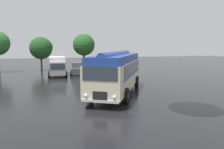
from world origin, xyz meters
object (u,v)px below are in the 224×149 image
object	(u,v)px
vintage_bus	(117,71)
car_mid_left	(98,68)
box_van	(57,66)
car_mid_right	(116,68)
car_near_left	(78,68)

from	to	relation	value
vintage_bus	car_mid_left	xyz separation A→B (m)	(1.19, 12.57, -1.05)
box_van	car_mid_right	bearing A→B (deg)	-3.83
car_near_left	car_mid_left	size ratio (longest dim) A/B	1.00
car_near_left	box_van	size ratio (longest dim) A/B	0.76
car_mid_left	box_van	size ratio (longest dim) A/B	0.76
car_mid_left	car_mid_right	xyz separation A→B (m)	(2.52, -0.38, 0.00)
vintage_bus	box_van	world-z (taller)	vintage_bus
vintage_bus	car_mid_right	size ratio (longest dim) A/B	2.29
car_mid_left	car_mid_right	size ratio (longest dim) A/B	1.00
vintage_bus	box_van	xyz separation A→B (m)	(-4.35, 12.73, -0.53)
car_mid_left	car_mid_right	bearing A→B (deg)	-8.48
vintage_bus	car_near_left	distance (m)	13.50
car_mid_right	box_van	size ratio (longest dim) A/B	0.75
vintage_bus	box_van	bearing A→B (deg)	108.88
car_mid_left	car_mid_right	distance (m)	2.55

